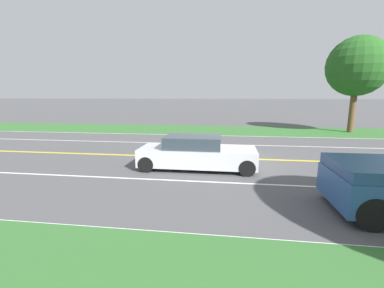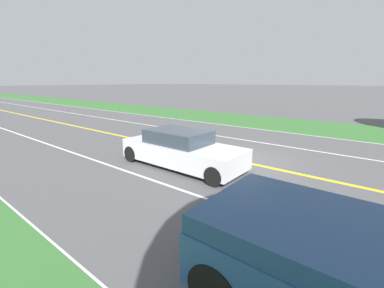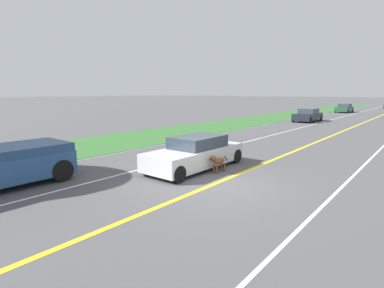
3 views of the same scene
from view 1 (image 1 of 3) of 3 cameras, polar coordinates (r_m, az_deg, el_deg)
The scene contains 10 objects.
ground_plane at distance 12.38m, azimuth 7.80°, elevation -3.18°, with size 400.00×400.00×0.00m, color #4C4C4F.
centre_divider_line at distance 12.38m, azimuth 7.80°, elevation -3.16°, with size 0.18×160.00×0.01m, color yellow.
lane_edge_line_right at distance 5.83m, azimuth 7.75°, elevation -19.89°, with size 0.14×160.00×0.01m, color white.
lane_edge_line_left at distance 19.25m, azimuth 7.82°, elevation 1.84°, with size 0.14×160.00×0.01m, color white.
lane_dash_same_dir at distance 9.02m, azimuth 7.79°, elevation -8.50°, with size 0.10×160.00×0.01m, color white.
lane_dash_oncoming at distance 15.80m, azimuth 7.81°, elevation -0.12°, with size 0.10×160.00×0.01m, color white.
grass_verge_left at distance 22.22m, azimuth 7.83°, elevation 3.06°, with size 6.00×160.00×0.03m, color #33662D.
ego_car at distance 10.49m, azimuth 1.05°, elevation -2.07°, with size 1.81×4.68×1.34m.
dog at distance 11.60m, azimuth 1.70°, elevation -1.67°, with size 0.28×1.15×0.75m.
roadside_tree_left_near at distance 24.28m, azimuth 32.86°, elevation 14.23°, with size 4.54×4.54×7.43m.
Camera 1 is at (12.02, -0.07, 2.97)m, focal length 24.00 mm.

